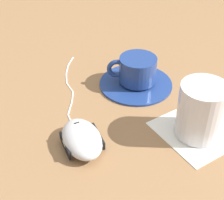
{
  "coord_description": "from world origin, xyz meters",
  "views": [
    {
      "loc": [
        0.24,
        0.44,
        0.43
      ],
      "look_at": [
        0.04,
        -0.04,
        0.03
      ],
      "focal_mm": 55.0,
      "sensor_mm": 36.0,
      "label": 1
    }
  ],
  "objects_px": {
    "coffee_cup": "(137,69)",
    "drinking_glass": "(201,110)",
    "saucer": "(136,83)",
    "computer_mouse": "(82,139)"
  },
  "relations": [
    {
      "from": "coffee_cup",
      "to": "drinking_glass",
      "type": "xyz_separation_m",
      "value": [
        -0.03,
        0.19,
        0.02
      ]
    },
    {
      "from": "computer_mouse",
      "to": "drinking_glass",
      "type": "xyz_separation_m",
      "value": [
        -0.21,
        0.05,
        0.04
      ]
    },
    {
      "from": "coffee_cup",
      "to": "drinking_glass",
      "type": "relative_size",
      "value": 1.03
    },
    {
      "from": "drinking_glass",
      "to": "saucer",
      "type": "bearing_deg",
      "value": -78.88
    },
    {
      "from": "saucer",
      "to": "computer_mouse",
      "type": "xyz_separation_m",
      "value": [
        0.17,
        0.14,
        0.01
      ]
    },
    {
      "from": "saucer",
      "to": "drinking_glass",
      "type": "height_order",
      "value": "drinking_glass"
    },
    {
      "from": "coffee_cup",
      "to": "drinking_glass",
      "type": "bearing_deg",
      "value": 100.14
    },
    {
      "from": "coffee_cup",
      "to": "drinking_glass",
      "type": "distance_m",
      "value": 0.19
    },
    {
      "from": "saucer",
      "to": "computer_mouse",
      "type": "distance_m",
      "value": 0.22
    },
    {
      "from": "saucer",
      "to": "coffee_cup",
      "type": "bearing_deg",
      "value": -124.48
    }
  ]
}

